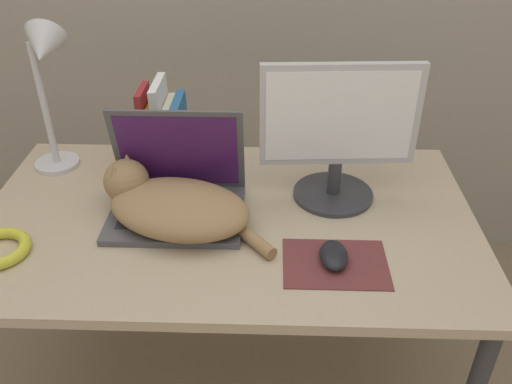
{
  "coord_description": "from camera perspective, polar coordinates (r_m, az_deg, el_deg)",
  "views": [
    {
      "loc": [
        0.11,
        -0.78,
        1.55
      ],
      "look_at": [
        0.08,
        0.34,
        0.83
      ],
      "focal_mm": 38.0,
      "sensor_mm": 36.0,
      "label": 1
    }
  ],
  "objects": [
    {
      "name": "book_row",
      "position": [
        1.63,
        -9.7,
        6.49
      ],
      "size": [
        0.13,
        0.16,
        0.26
      ],
      "color": "maroon",
      "rests_on": "desk"
    },
    {
      "name": "cat",
      "position": [
        1.38,
        -8.86,
        -1.29
      ],
      "size": [
        0.45,
        0.33,
        0.14
      ],
      "color": "#99754C",
      "rests_on": "desk"
    },
    {
      "name": "computer_mouse",
      "position": [
        1.28,
        8.18,
        -6.58
      ],
      "size": [
        0.07,
        0.11,
        0.03
      ],
      "color": "black",
      "rests_on": "mousepad"
    },
    {
      "name": "desk",
      "position": [
        1.47,
        -2.97,
        -4.8
      ],
      "size": [
        1.3,
        0.76,
        0.73
      ],
      "color": "tan",
      "rests_on": "ground_plane"
    },
    {
      "name": "external_monitor",
      "position": [
        1.42,
        8.68,
        6.22
      ],
      "size": [
        0.41,
        0.22,
        0.38
      ],
      "color": "#333338",
      "rests_on": "desk"
    },
    {
      "name": "mousepad",
      "position": [
        1.28,
        8.35,
        -7.46
      ],
      "size": [
        0.24,
        0.18,
        0.0
      ],
      "color": "brown",
      "rests_on": "desk"
    },
    {
      "name": "laptop",
      "position": [
        1.43,
        -8.31,
        -0.25
      ],
      "size": [
        0.35,
        0.26,
        0.27
      ],
      "color": "#4C4C51",
      "rests_on": "desk"
    },
    {
      "name": "desk_lamp",
      "position": [
        1.59,
        -21.28,
        11.48
      ],
      "size": [
        0.17,
        0.17,
        0.45
      ],
      "color": "silver",
      "rests_on": "desk"
    }
  ]
}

